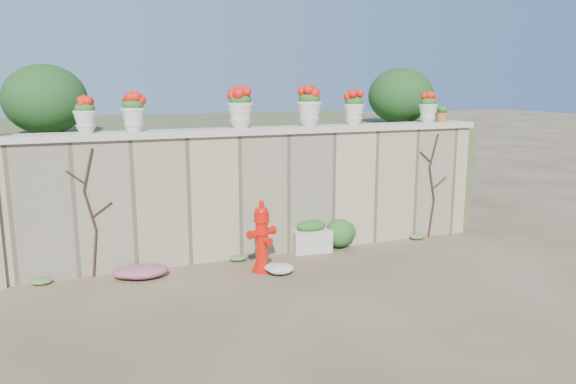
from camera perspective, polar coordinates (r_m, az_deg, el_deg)
name	(u,v)px	position (r m, az deg, el deg)	size (l,w,h in m)	color
ground	(304,288)	(7.93, 1.63, -9.74)	(80.00, 80.00, 0.00)	#503C28
stone_wall	(261,194)	(9.27, -2.74, -0.23)	(8.00, 0.40, 2.00)	tan
wall_cap	(261,131)	(9.12, -2.80, 6.25)	(8.10, 0.52, 0.10)	beige
raised_fill	(213,167)	(12.30, -7.60, 2.50)	(9.00, 6.00, 2.00)	#384C23
back_shrub_left	(45,99)	(9.81, -23.46, 8.62)	(1.30, 1.30, 1.10)	#143814
back_shrub_right	(401,96)	(11.68, 11.38, 9.57)	(1.30, 1.30, 1.10)	#143814
vine_left	(91,211)	(8.58, -19.37, -1.85)	(0.60, 0.04, 1.91)	black
vine_right	(432,184)	(10.57, 14.45, 0.78)	(0.60, 0.04, 1.91)	black
fire_hydrant	(262,236)	(8.45, -2.68, -4.50)	(0.47, 0.34, 1.09)	red
planter_box	(311,237)	(9.50, 2.35, -4.59)	(0.68, 0.44, 0.54)	beige
green_shrub	(343,230)	(9.74, 5.56, -3.88)	(0.66, 0.59, 0.62)	#1E5119
magenta_clump	(139,270)	(8.58, -14.85, -7.65)	(0.89, 0.59, 0.24)	#C2267E
white_flowers	(278,267)	(8.47, -0.97, -7.61)	(0.57, 0.46, 0.21)	white
urn_pot_0	(85,115)	(8.62, -19.92, 7.36)	(0.33, 0.33, 0.52)	beige
urn_pot_1	(133,113)	(8.66, -15.46, 7.78)	(0.36, 0.36, 0.56)	beige
urn_pot_2	(240,108)	(8.99, -4.88, 8.52)	(0.42, 0.42, 0.65)	beige
urn_pot_3	(309,106)	(9.41, 2.17, 8.69)	(0.42, 0.42, 0.66)	beige
urn_pot_4	(354,108)	(9.78, 6.70, 8.46)	(0.36, 0.36, 0.57)	beige
urn_pot_5	(428,108)	(10.59, 14.05, 8.31)	(0.34, 0.34, 0.53)	beige
terracotta_pot	(442,115)	(10.78, 15.36, 7.57)	(0.23, 0.23, 0.28)	#A65D32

